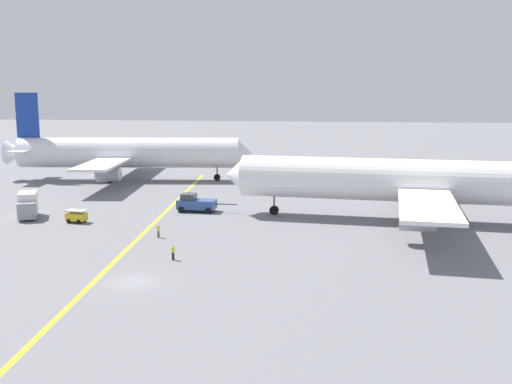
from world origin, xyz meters
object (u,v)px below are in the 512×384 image
Objects in this scene: airliner_being_pushed at (409,181)px; pushback_tug at (196,203)px; airliner_at_gate_left at (127,153)px; ground_crew_ramp_agent_by_cones at (173,252)px; gse_catering_truck_tall at (28,205)px; ground_crew_marshaller_foreground at (158,230)px; gse_baggage_cart_near_cluster at (77,216)px.

airliner_being_pushed is 30.37m from pushback_tug.
airliner_being_pushed reaches higher than airliner_at_gate_left.
pushback_tug is 25.23m from ground_crew_ramp_agent_by_cones.
ground_crew_ramp_agent_by_cones is at bearing -65.72° from airliner_at_gate_left.
airliner_at_gate_left reaches higher than gse_catering_truck_tall.
ground_crew_marshaller_foreground is at bearing -92.84° from pushback_tug.
gse_baggage_cart_near_cluster reaches higher than ground_crew_ramp_agent_by_cones.
airliner_being_pushed is at bearing 40.50° from ground_crew_ramp_agent_by_cones.
gse_catering_truck_tall is at bearing -92.62° from airliner_at_gate_left.
pushback_tug is 3.01× the size of gse_baggage_cart_near_cluster.
gse_catering_truck_tall is 3.91× the size of ground_crew_ramp_agent_by_cones.
gse_baggage_cart_near_cluster is 14.87m from ground_crew_marshaller_foreground.
airliner_at_gate_left is at bearing 113.99° from ground_crew_marshaller_foreground.
gse_catering_truck_tall reaches higher than gse_baggage_cart_near_cluster.
gse_baggage_cart_near_cluster is (-44.11, -6.96, -4.61)m from airliner_being_pushed.
ground_crew_ramp_agent_by_cones is at bearing -64.34° from ground_crew_marshaller_foreground.
airliner_at_gate_left is 0.97× the size of airliner_being_pushed.
airliner_at_gate_left is at bearing 87.38° from gse_catering_truck_tall.
gse_baggage_cart_near_cluster is at bearing 153.81° from ground_crew_marshaller_foreground.
pushback_tug is 15.96m from ground_crew_marshaller_foreground.
ground_crew_marshaller_foreground is at bearing -26.19° from gse_baggage_cart_near_cluster.
gse_catering_truck_tall is (-22.14, -7.35, 0.50)m from pushback_tug.
pushback_tug is at bearing -54.14° from airliner_at_gate_left.
ground_crew_marshaller_foreground is (-0.79, -15.93, -0.37)m from pushback_tug.
airliner_at_gate_left is at bearing 148.63° from airliner_being_pushed.
airliner_at_gate_left is at bearing 125.86° from pushback_tug.
airliner_at_gate_left is at bearing 99.59° from gse_baggage_cart_near_cluster.
pushback_tug is 5.45× the size of ground_crew_ramp_agent_by_cones.
airliner_being_pushed is 52.48m from gse_catering_truck_tall.
ground_crew_marshaller_foreground is at bearing -21.90° from gse_catering_truck_tall.
ground_crew_ramp_agent_by_cones is (3.56, -24.98, -0.42)m from pushback_tug.
gse_baggage_cart_near_cluster is 0.46× the size of gse_catering_truck_tall.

